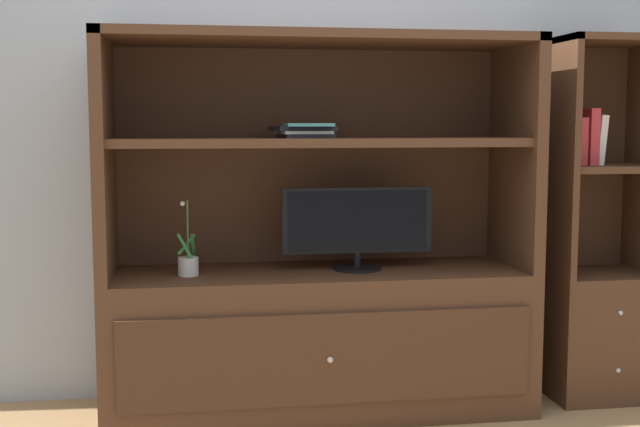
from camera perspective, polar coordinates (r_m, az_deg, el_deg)
The scene contains 7 objects.
painted_rear_wall at distance 3.86m, azimuth -0.95°, elevation 8.60°, with size 6.00×0.10×2.80m, color #9EA8B2.
media_console at distance 3.60m, azimuth -0.15°, elevation -5.78°, with size 1.81×0.60×1.60m.
tv_monitor at distance 3.57m, azimuth 2.58°, elevation -0.80°, with size 0.65×0.21×0.35m.
potted_plant at distance 3.48m, azimuth -9.01°, elevation -3.44°, with size 0.09×0.13×0.31m.
magazine_stack at distance 3.51m, azimuth -1.08°, elevation 5.72°, with size 0.27×0.34×0.06m.
bookshelf_tall at distance 4.00m, azimuth 18.46°, elevation -4.27°, with size 0.47×0.41×1.61m.
upright_book_row at distance 3.88m, azimuth 17.60°, elevation 4.84°, with size 0.16×0.17×0.25m.
Camera 1 is at (-0.55, -3.07, 1.24)m, focal length 46.75 mm.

